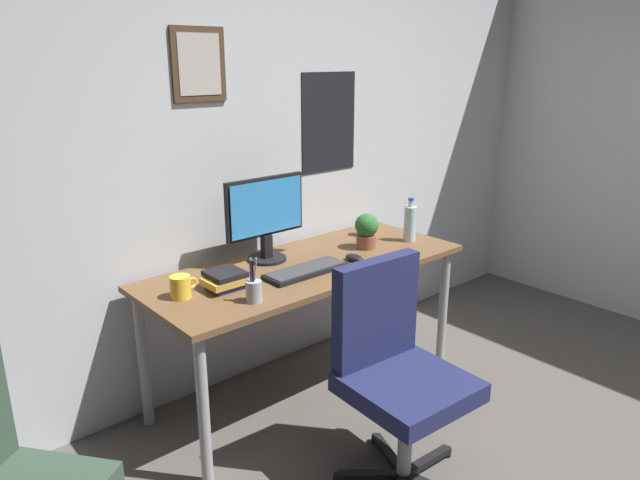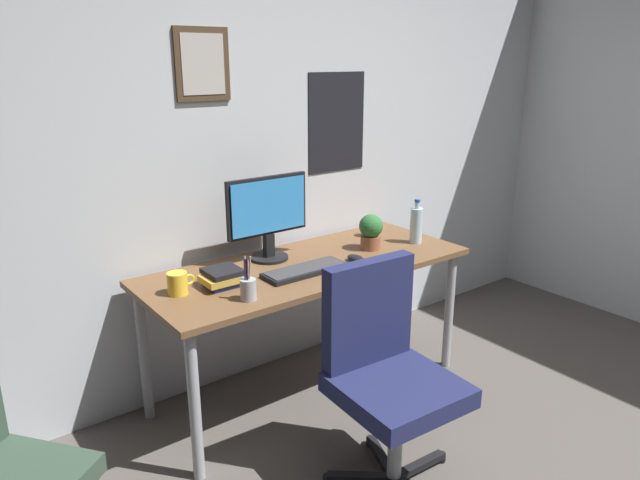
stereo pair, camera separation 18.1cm
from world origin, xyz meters
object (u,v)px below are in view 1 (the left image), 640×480
computer_mouse (354,258)px  coffee_mug_far (366,227)px  monitor (265,215)px  office_chair (395,364)px  water_bottle (410,223)px  coffee_mug_near (181,287)px  pen_cup (254,290)px  keyboard (306,271)px  potted_plant (367,230)px  book_stack_left (227,280)px

computer_mouse → coffee_mug_far: bearing=37.5°
monitor → office_chair: bearing=-92.1°
water_bottle → coffee_mug_near: 1.39m
coffee_mug_far → pen_cup: size_ratio=0.60×
keyboard → potted_plant: bearing=9.5°
pen_cup → monitor: bearing=48.2°
coffee_mug_near → pen_cup: bearing=-49.1°
monitor → coffee_mug_far: size_ratio=3.83×
monitor → book_stack_left: bearing=-151.8°
pen_cup → book_stack_left: size_ratio=0.99×
office_chair → monitor: size_ratio=2.07×
potted_plant → office_chair: bearing=-127.8°
office_chair → monitor: bearing=87.9°
computer_mouse → water_bottle: 0.49m
coffee_mug_near → water_bottle: bearing=-4.6°
monitor → water_bottle: size_ratio=1.82×
potted_plant → book_stack_left: size_ratio=0.96×
keyboard → water_bottle: 0.79m
potted_plant → book_stack_left: potted_plant is taller
coffee_mug_far → pen_cup: pen_cup is taller
pen_cup → office_chair: bearing=-58.0°
potted_plant → keyboard: bearing=-170.5°
keyboard → pen_cup: pen_cup is taller
coffee_mug_near → coffee_mug_far: same height
office_chair → coffee_mug_near: office_chair is taller
computer_mouse → potted_plant: bearing=29.1°
potted_plant → pen_cup: bearing=-167.0°
monitor → book_stack_left: 0.46m
computer_mouse → potted_plant: (0.20, 0.11, 0.09)m
office_chair → computer_mouse: bearing=59.5°
coffee_mug_near → potted_plant: potted_plant is taller
computer_mouse → coffee_mug_near: bearing=170.4°
coffee_mug_near → pen_cup: size_ratio=0.64×
monitor → water_bottle: 0.86m
coffee_mug_far → book_stack_left: bearing=-171.0°
coffee_mug_far → pen_cup: bearing=-160.4°
coffee_mug_far → water_bottle: bearing=-65.5°
coffee_mug_near → book_stack_left: size_ratio=0.63×
monitor → book_stack_left: (-0.37, -0.20, -0.20)m
potted_plant → water_bottle: bearing=-14.2°
monitor → water_bottle: bearing=-18.3°
keyboard → coffee_mug_far: (0.67, 0.26, 0.04)m
keyboard → pen_cup: size_ratio=2.15×
coffee_mug_near → book_stack_left: 0.21m
office_chair → computer_mouse: size_ratio=8.64×
monitor → computer_mouse: size_ratio=4.18×
office_chair → pen_cup: (-0.33, 0.52, 0.26)m
coffee_mug_far → book_stack_left: 1.08m
office_chair → book_stack_left: size_ratio=4.68×
office_chair → keyboard: (0.06, 0.65, 0.21)m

